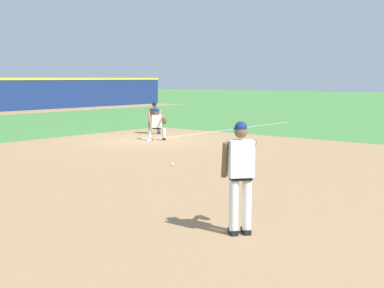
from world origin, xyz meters
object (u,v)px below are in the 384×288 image
at_px(first_base_bag, 147,139).
at_px(umpire, 154,117).
at_px(pitcher, 241,171).
at_px(baseball, 173,164).
at_px(first_baseman, 157,123).

height_order(first_base_bag, umpire, umpire).
bearing_deg(first_base_bag, umpire, 36.89).
height_order(first_base_bag, pitcher, pitcher).
distance_m(baseball, first_baseman, 6.49).
bearing_deg(baseball, pitcher, -129.55).
relative_size(pitcher, first_baseman, 1.39).
bearing_deg(pitcher, umpire, 48.32).
xyz_separation_m(first_base_bag, pitcher, (-8.60, -10.44, 1.01)).
bearing_deg(umpire, first_base_bag, -143.11).
bearing_deg(pitcher, baseball, 50.45).
bearing_deg(first_base_bag, baseball, -129.41).
xyz_separation_m(baseball, pitcher, (-4.50, -5.44, 1.02)).
height_order(baseball, umpire, umpire).
xyz_separation_m(baseball, umpire, (6.20, 6.57, 0.76)).
distance_m(baseball, pitcher, 7.13).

